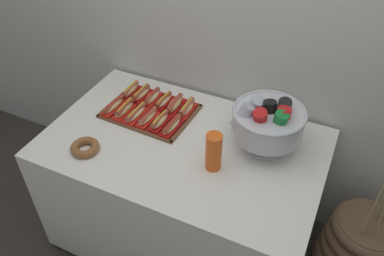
# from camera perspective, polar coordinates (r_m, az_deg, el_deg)

# --- Properties ---
(ground_plane) EXTENTS (10.00, 10.00, 0.00)m
(ground_plane) POSITION_cam_1_polar(r_m,az_deg,el_deg) (2.64, -1.04, -14.97)
(ground_plane) COLOR #38332D
(back_wall) EXTENTS (6.00, 0.10, 2.60)m
(back_wall) POSITION_cam_1_polar(r_m,az_deg,el_deg) (2.15, 4.77, 16.48)
(back_wall) COLOR beige
(back_wall) RESTS_ON ground_plane
(buffet_table) EXTENTS (1.43, 0.88, 0.80)m
(buffet_table) POSITION_cam_1_polar(r_m,az_deg,el_deg) (2.30, -1.17, -9.04)
(buffet_table) COLOR white
(buffet_table) RESTS_ON ground_plane
(floor_vase) EXTENTS (0.45, 0.45, 1.08)m
(floor_vase) POSITION_cam_1_polar(r_m,az_deg,el_deg) (2.46, 22.75, -16.01)
(floor_vase) COLOR brown
(floor_vase) RESTS_ON ground_plane
(serving_tray) EXTENTS (0.49, 0.38, 0.01)m
(serving_tray) POSITION_cam_1_polar(r_m,az_deg,el_deg) (2.23, -6.04, 2.40)
(serving_tray) COLOR brown
(serving_tray) RESTS_ON buffet_table
(hot_dog_0) EXTENTS (0.07, 0.18, 0.06)m
(hot_dog_0) POSITION_cam_1_polar(r_m,az_deg,el_deg) (2.25, -11.25, 3.17)
(hot_dog_0) COLOR red
(hot_dog_0) RESTS_ON serving_tray
(hot_dog_1) EXTENTS (0.06, 0.18, 0.06)m
(hot_dog_1) POSITION_cam_1_polar(r_m,az_deg,el_deg) (2.21, -9.69, 2.71)
(hot_dog_1) COLOR red
(hot_dog_1) RESTS_ON serving_tray
(hot_dog_2) EXTENTS (0.07, 0.18, 0.06)m
(hot_dog_2) POSITION_cam_1_polar(r_m,az_deg,el_deg) (2.18, -8.07, 2.08)
(hot_dog_2) COLOR red
(hot_dog_2) RESTS_ON serving_tray
(hot_dog_3) EXTENTS (0.07, 0.17, 0.06)m
(hot_dog_3) POSITION_cam_1_polar(r_m,az_deg,el_deg) (2.14, -6.40, 1.51)
(hot_dog_3) COLOR red
(hot_dog_3) RESTS_ON serving_tray
(hot_dog_4) EXTENTS (0.07, 0.16, 0.06)m
(hot_dog_4) POSITION_cam_1_polar(r_m,az_deg,el_deg) (2.11, -4.69, 0.99)
(hot_dog_4) COLOR #B21414
(hot_dog_4) RESTS_ON serving_tray
(hot_dog_5) EXTENTS (0.07, 0.17, 0.06)m
(hot_dog_5) POSITION_cam_1_polar(r_m,az_deg,el_deg) (2.08, -2.92, 0.35)
(hot_dog_5) COLOR #B21414
(hot_dog_5) RESTS_ON serving_tray
(hot_dog_6) EXTENTS (0.07, 0.16, 0.06)m
(hot_dog_6) POSITION_cam_1_polar(r_m,az_deg,el_deg) (2.36, -8.90, 5.35)
(hot_dog_6) COLOR #B21414
(hot_dog_6) RESTS_ON serving_tray
(hot_dog_7) EXTENTS (0.08, 0.17, 0.06)m
(hot_dog_7) POSITION_cam_1_polar(r_m,az_deg,el_deg) (2.32, -7.37, 4.88)
(hot_dog_7) COLOR #B21414
(hot_dog_7) RESTS_ON serving_tray
(hot_dog_8) EXTENTS (0.06, 0.16, 0.06)m
(hot_dog_8) POSITION_cam_1_polar(r_m,az_deg,el_deg) (2.29, -5.79, 4.37)
(hot_dog_8) COLOR red
(hot_dog_8) RESTS_ON serving_tray
(hot_dog_9) EXTENTS (0.07, 0.16, 0.06)m
(hot_dog_9) POSITION_cam_1_polar(r_m,az_deg,el_deg) (2.25, -4.17, 3.85)
(hot_dog_9) COLOR #B21414
(hot_dog_9) RESTS_ON serving_tray
(hot_dog_10) EXTENTS (0.07, 0.18, 0.06)m
(hot_dog_10) POSITION_cam_1_polar(r_m,az_deg,el_deg) (2.22, -2.50, 3.37)
(hot_dog_10) COLOR #B21414
(hot_dog_10) RESTS_ON serving_tray
(hot_dog_11) EXTENTS (0.06, 0.16, 0.06)m
(hot_dog_11) POSITION_cam_1_polar(r_m,az_deg,el_deg) (2.19, -0.79, 2.85)
(hot_dog_11) COLOR red
(hot_dog_11) RESTS_ON serving_tray
(punch_bowl) EXTENTS (0.36, 0.36, 0.28)m
(punch_bowl) POSITION_cam_1_polar(r_m,az_deg,el_deg) (1.94, 10.89, 0.93)
(punch_bowl) COLOR silver
(punch_bowl) RESTS_ON buffet_table
(cup_stack) EXTENTS (0.08, 0.08, 0.20)m
(cup_stack) POSITION_cam_1_polar(r_m,az_deg,el_deg) (1.84, 3.14, -3.45)
(cup_stack) COLOR #EA5B19
(cup_stack) RESTS_ON buffet_table
(donut) EXTENTS (0.14, 0.14, 0.04)m
(donut) POSITION_cam_1_polar(r_m,az_deg,el_deg) (2.04, -15.19, -2.72)
(donut) COLOR brown
(donut) RESTS_ON buffet_table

